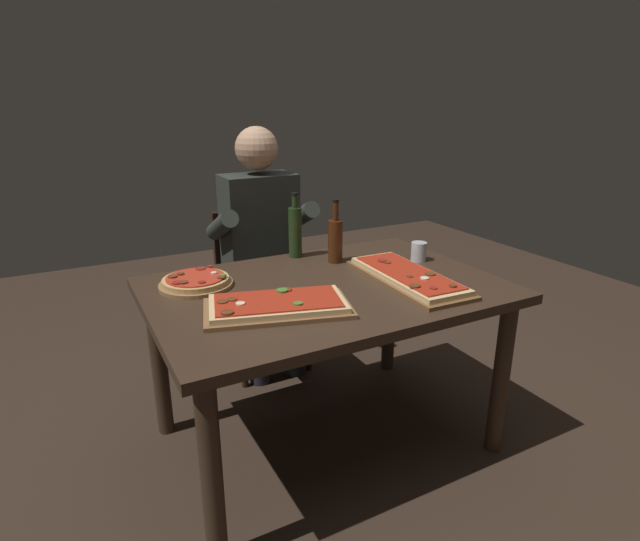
{
  "coord_description": "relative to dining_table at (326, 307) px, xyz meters",
  "views": [
    {
      "loc": [
        -0.93,
        -1.69,
        1.46
      ],
      "look_at": [
        0.0,
        0.05,
        0.79
      ],
      "focal_mm": 28.51,
      "sensor_mm": 36.0,
      "label": 1
    }
  ],
  "objects": [
    {
      "name": "ground_plane",
      "position": [
        0.0,
        0.0,
        -0.64
      ],
      "size": [
        6.4,
        6.4,
        0.0
      ],
      "primitive_type": "plane",
      "color": "#38281E"
    },
    {
      "name": "dining_table",
      "position": [
        0.0,
        0.0,
        0.0
      ],
      "size": [
        1.4,
        0.96,
        0.74
      ],
      "color": "#3D2B1E",
      "rests_on": "ground_plane"
    },
    {
      "name": "pizza_rectangular_front",
      "position": [
        -0.27,
        -0.14,
        0.12
      ],
      "size": [
        0.57,
        0.4,
        0.05
      ],
      "color": "brown",
      "rests_on": "dining_table"
    },
    {
      "name": "pizza_rectangular_left",
      "position": [
        0.33,
        -0.11,
        0.12
      ],
      "size": [
        0.27,
        0.62,
        0.05
      ],
      "color": "brown",
      "rests_on": "dining_table"
    },
    {
      "name": "pizza_round_far",
      "position": [
        -0.47,
        0.24,
        0.12
      ],
      "size": [
        0.29,
        0.29,
        0.05
      ],
      "color": "olive",
      "rests_on": "dining_table"
    },
    {
      "name": "wine_bottle_dark",
      "position": [
        0.06,
        0.42,
        0.22
      ],
      "size": [
        0.06,
        0.06,
        0.31
      ],
      "color": "#233819",
      "rests_on": "dining_table"
    },
    {
      "name": "oil_bottle_amber",
      "position": [
        0.19,
        0.26,
        0.2
      ],
      "size": [
        0.07,
        0.07,
        0.29
      ],
      "color": "#47230F",
      "rests_on": "dining_table"
    },
    {
      "name": "tumbler_near_camera",
      "position": [
        0.54,
        0.09,
        0.14
      ],
      "size": [
        0.07,
        0.07,
        0.09
      ],
      "color": "silver",
      "rests_on": "dining_table"
    },
    {
      "name": "diner_chair",
      "position": [
        0.02,
        0.86,
        -0.16
      ],
      "size": [
        0.44,
        0.44,
        0.87
      ],
      "color": "black",
      "rests_on": "ground_plane"
    },
    {
      "name": "seated_diner",
      "position": [
        0.02,
        0.74,
        0.1
      ],
      "size": [
        0.53,
        0.41,
        1.33
      ],
      "color": "#23232D",
      "rests_on": "ground_plane"
    }
  ]
}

